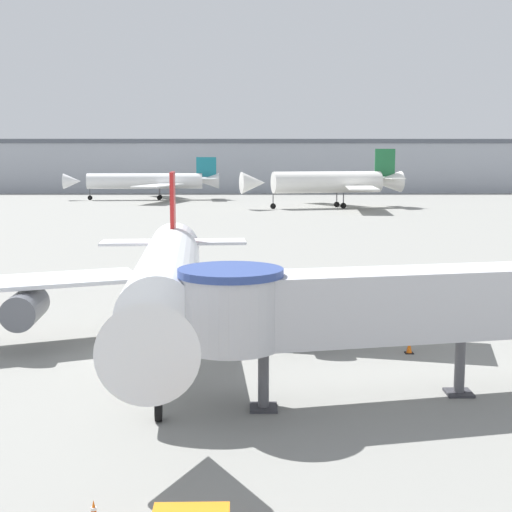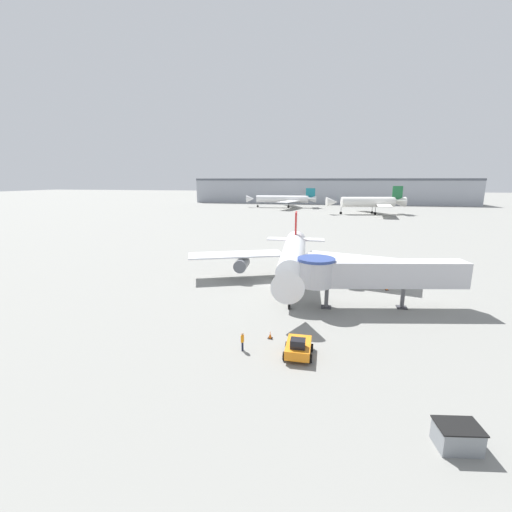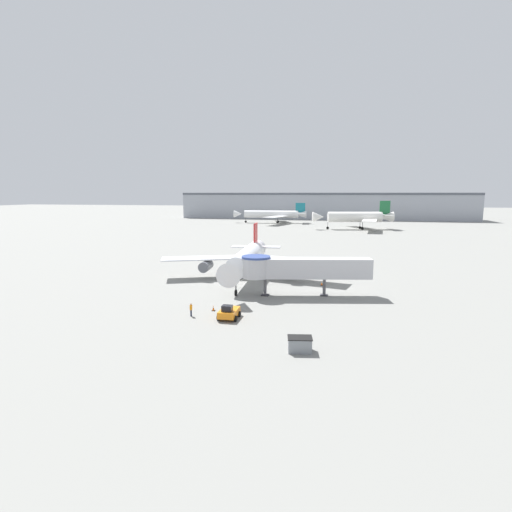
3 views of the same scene
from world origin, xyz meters
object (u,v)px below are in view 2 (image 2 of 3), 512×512
at_px(main_airplane, 293,256).
at_px(pushback_tug_orange, 298,347).
at_px(ground_crew_marshaller, 242,340).
at_px(background_jet_teal_tail, 284,199).
at_px(traffic_cone_starboard_wing, 387,288).
at_px(jet_bridge, 369,273).
at_px(traffic_cone_near_nose, 270,335).
at_px(service_container_gray, 457,436).
at_px(background_jet_green_tail, 369,202).

xyz_separation_m(main_airplane, pushback_tug_orange, (2.76, -20.10, -3.07)).
distance_m(pushback_tug_orange, ground_crew_marshaller, 4.68).
height_order(pushback_tug_orange, background_jet_teal_tail, background_jet_teal_tail).
bearing_deg(traffic_cone_starboard_wing, jet_bridge, -113.90).
bearing_deg(background_jet_teal_tail, traffic_cone_near_nose, 2.88).
height_order(service_container_gray, background_jet_teal_tail, background_jet_teal_tail).
height_order(background_jet_teal_tail, background_jet_green_tail, background_jet_green_tail).
bearing_deg(main_airplane, ground_crew_marshaller, -99.72).
relative_size(pushback_tug_orange, background_jet_green_tail, 0.09).
bearing_deg(main_airplane, traffic_cone_starboard_wing, -6.22).
relative_size(traffic_cone_starboard_wing, background_jet_green_tail, 0.02).
xyz_separation_m(pushback_tug_orange, background_jet_teal_tail, (-22.49, 152.48, 3.62)).
bearing_deg(pushback_tug_orange, jet_bridge, 62.04).
bearing_deg(pushback_tug_orange, background_jet_teal_tail, 97.59).
xyz_separation_m(traffic_cone_near_nose, traffic_cone_starboard_wing, (12.40, 17.04, 0.01)).
xyz_separation_m(service_container_gray, traffic_cone_near_nose, (-12.05, 10.61, -0.36)).
height_order(main_airplane, traffic_cone_starboard_wing, main_airplane).
relative_size(main_airplane, service_container_gray, 12.38).
xyz_separation_m(traffic_cone_starboard_wing, background_jet_green_tail, (7.51, 105.36, 4.73)).
bearing_deg(pushback_tug_orange, traffic_cone_near_nose, 135.83).
height_order(main_airplane, service_container_gray, main_airplane).
height_order(jet_bridge, background_jet_teal_tail, background_jet_teal_tail).
bearing_deg(background_jet_green_tail, background_jet_teal_tail, -137.93).
bearing_deg(ground_crew_marshaller, pushback_tug_orange, 97.87).
xyz_separation_m(jet_bridge, traffic_cone_near_nose, (-9.22, -9.87, -3.72)).
relative_size(jet_bridge, service_container_gray, 7.29).
distance_m(service_container_gray, traffic_cone_near_nose, 16.05).
bearing_deg(pushback_tug_orange, main_airplane, 97.00).
distance_m(jet_bridge, traffic_cone_starboard_wing, 8.67).
distance_m(pushback_tug_orange, background_jet_teal_tail, 154.17).
distance_m(main_airplane, jet_bridge, 11.91).
distance_m(jet_bridge, ground_crew_marshaller, 17.08).
relative_size(main_airplane, traffic_cone_starboard_wing, 43.59).
height_order(service_container_gray, traffic_cone_starboard_wing, service_container_gray).
height_order(traffic_cone_near_nose, background_jet_green_tail, background_jet_green_tail).
distance_m(main_airplane, background_jet_teal_tail, 133.84).
distance_m(main_airplane, traffic_cone_starboard_wing, 12.84).
bearing_deg(pushback_tug_orange, service_container_gray, -41.54).
bearing_deg(service_container_gray, background_jet_green_tail, 86.62).
xyz_separation_m(pushback_tug_orange, ground_crew_marshaller, (-4.67, -0.09, 0.16)).
relative_size(service_container_gray, ground_crew_marshaller, 1.56).
relative_size(service_container_gray, background_jet_teal_tail, 0.06).
xyz_separation_m(jet_bridge, background_jet_green_tail, (10.69, 112.53, 1.03)).
xyz_separation_m(traffic_cone_starboard_wing, ground_crew_marshaller, (-14.27, -19.77, 0.59)).
bearing_deg(ground_crew_marshaller, traffic_cone_near_nose, 152.33).
bearing_deg(jet_bridge, traffic_cone_starboard_wing, 54.28).
height_order(traffic_cone_starboard_wing, background_jet_teal_tail, background_jet_teal_tail).
height_order(jet_bridge, background_jet_green_tail, background_jet_green_tail).
bearing_deg(traffic_cone_starboard_wing, main_airplane, 178.06).
height_order(jet_bridge, pushback_tug_orange, jet_bridge).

